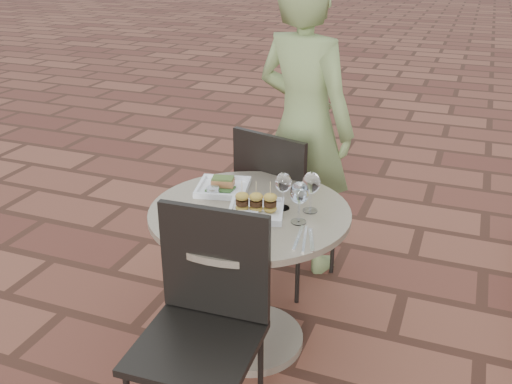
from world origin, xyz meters
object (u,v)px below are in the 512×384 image
(chair_near, at_px, (205,311))
(diner, at_px, (304,127))
(chair_far, at_px, (280,197))
(plate_salmon, at_px, (223,186))
(plate_tuna, at_px, (232,225))
(cafe_table, at_px, (250,257))
(plate_sliders, at_px, (256,207))

(chair_near, height_order, diner, diner)
(chair_far, distance_m, chair_near, 1.07)
(plate_salmon, distance_m, plate_tuna, 0.39)
(diner, xyz_separation_m, plate_salmon, (-0.19, -0.71, -0.11))
(chair_far, distance_m, diner, 0.44)
(cafe_table, height_order, chair_far, chair_far)
(chair_near, bearing_deg, plate_salmon, 105.69)
(diner, bearing_deg, plate_sliders, 112.81)
(cafe_table, bearing_deg, chair_far, 94.48)
(chair_near, xyz_separation_m, plate_tuna, (-0.03, 0.34, 0.19))
(diner, relative_size, plate_tuna, 5.82)
(cafe_table, xyz_separation_m, plate_sliders, (0.04, -0.03, 0.28))
(chair_far, bearing_deg, cafe_table, 110.08)
(cafe_table, bearing_deg, plate_tuna, -91.03)
(plate_sliders, bearing_deg, chair_far, 98.34)
(plate_salmon, bearing_deg, cafe_table, -37.29)
(plate_salmon, bearing_deg, chair_near, -71.56)
(plate_salmon, relative_size, plate_tuna, 0.97)
(chair_near, xyz_separation_m, diner, (-0.04, 1.38, 0.31))
(chair_far, bearing_deg, plate_tuna, 108.66)
(chair_far, xyz_separation_m, plate_sliders, (0.08, -0.57, 0.21))
(cafe_table, height_order, plate_tuna, plate_tuna)
(chair_near, distance_m, plate_sliders, 0.54)
(cafe_table, relative_size, diner, 0.53)
(chair_far, distance_m, plate_salmon, 0.47)
(plate_tuna, bearing_deg, plate_salmon, 119.86)
(chair_far, distance_m, plate_tuna, 0.76)
(diner, height_order, plate_sliders, diner)
(plate_sliders, bearing_deg, plate_tuna, -105.46)
(cafe_table, height_order, diner, diner)
(diner, distance_m, plate_tuna, 1.05)
(cafe_table, distance_m, plate_tuna, 0.32)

